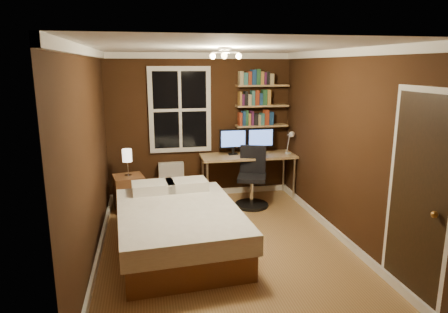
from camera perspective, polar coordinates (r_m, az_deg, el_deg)
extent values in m
plane|color=olive|center=(5.37, -0.06, -12.39)|extent=(4.20, 4.20, 0.00)
cube|color=black|center=(7.00, -3.42, 4.32)|extent=(3.20, 0.04, 2.50)
cube|color=black|center=(4.92, -18.67, -0.05)|extent=(0.04, 4.20, 2.50)
cube|color=black|center=(5.50, 16.52, 1.41)|extent=(0.04, 4.20, 2.50)
cube|color=white|center=(4.86, -0.07, 15.32)|extent=(3.20, 4.20, 0.02)
cube|color=silver|center=(6.89, -6.31, 6.64)|extent=(1.06, 0.06, 1.46)
sphere|color=#BD853B|center=(4.05, 27.86, -7.34)|extent=(0.06, 0.06, 0.06)
cube|color=#9A7A4A|center=(7.12, 5.39, 4.42)|extent=(0.92, 0.22, 0.03)
cube|color=#9A7A4A|center=(7.07, 5.45, 7.22)|extent=(0.92, 0.22, 0.03)
cube|color=#9A7A4A|center=(7.05, 5.51, 10.06)|extent=(0.92, 0.22, 0.03)
cube|color=brown|center=(5.17, -6.38, -11.58)|extent=(1.52, 2.07, 0.32)
cube|color=silver|center=(5.06, -6.46, -8.72)|extent=(1.61, 2.14, 0.24)
cube|color=white|center=(5.70, -10.10, -4.34)|extent=(0.60, 0.44, 0.14)
cube|color=white|center=(5.76, -5.38, -4.02)|extent=(0.60, 0.44, 0.14)
cube|color=brown|center=(6.64, -13.40, -5.07)|extent=(0.54, 0.54, 0.57)
cube|color=beige|center=(7.04, -7.51, -3.45)|extent=(0.43, 0.15, 0.65)
cube|color=#9A7A4A|center=(6.93, 3.45, 0.08)|extent=(1.64, 0.61, 0.04)
cylinder|color=beige|center=(6.63, -2.38, -3.99)|extent=(0.04, 0.04, 0.74)
cylinder|color=beige|center=(7.01, 9.98, -3.23)|extent=(0.04, 0.04, 0.74)
cylinder|color=beige|center=(7.14, -3.04, -2.76)|extent=(0.04, 0.04, 0.74)
cylinder|color=beige|center=(7.49, 8.52, -2.12)|extent=(0.04, 0.04, 0.74)
cylinder|color=black|center=(6.70, 3.95, -6.91)|extent=(0.55, 0.55, 0.05)
cylinder|color=silver|center=(6.63, 3.98, -5.05)|extent=(0.06, 0.06, 0.41)
cube|color=black|center=(6.56, 4.01, -3.06)|extent=(0.57, 0.57, 0.07)
cube|color=black|center=(6.68, 4.16, -0.38)|extent=(0.42, 0.19, 0.47)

